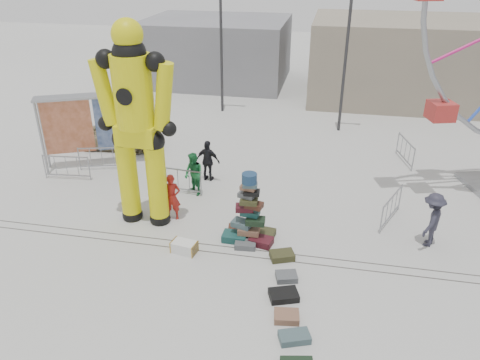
% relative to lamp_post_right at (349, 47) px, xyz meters
% --- Properties ---
extents(ground, '(90.00, 90.00, 0.00)m').
position_rel_lamp_post_right_xyz_m(ground, '(-3.09, -13.00, -4.48)').
color(ground, '#9E9E99').
rests_on(ground, ground).
extents(track_line_near, '(40.00, 0.04, 0.01)m').
position_rel_lamp_post_right_xyz_m(track_line_near, '(-3.09, -12.40, -4.48)').
color(track_line_near, '#47443F').
rests_on(track_line_near, ground).
extents(track_line_far, '(40.00, 0.04, 0.01)m').
position_rel_lamp_post_right_xyz_m(track_line_far, '(-3.09, -12.00, -4.48)').
color(track_line_far, '#47443F').
rests_on(track_line_far, ground).
extents(building_right, '(12.00, 8.00, 5.00)m').
position_rel_lamp_post_right_xyz_m(building_right, '(3.91, 7.00, -1.98)').
color(building_right, gray).
rests_on(building_right, ground).
extents(building_left, '(10.00, 8.00, 4.40)m').
position_rel_lamp_post_right_xyz_m(building_left, '(-9.09, 9.00, -2.28)').
color(building_left, gray).
rests_on(building_left, ground).
extents(lamp_post_right, '(1.41, 0.25, 8.00)m').
position_rel_lamp_post_right_xyz_m(lamp_post_right, '(0.00, 0.00, 0.00)').
color(lamp_post_right, '#2D2D30').
rests_on(lamp_post_right, ground).
extents(lamp_post_left, '(1.41, 0.25, 8.00)m').
position_rel_lamp_post_right_xyz_m(lamp_post_left, '(-7.00, 2.00, 0.00)').
color(lamp_post_left, '#2D2D30').
rests_on(lamp_post_left, ground).
extents(suitcase_tower, '(1.78, 1.58, 2.54)m').
position_rel_lamp_post_right_xyz_m(suitcase_tower, '(-3.02, -11.39, -3.77)').
color(suitcase_tower, '#174744').
rests_on(suitcase_tower, ground).
extents(crash_test_dummy, '(2.92, 1.29, 7.37)m').
position_rel_lamp_post_right_xyz_m(crash_test_dummy, '(-6.96, -10.88, -0.60)').
color(crash_test_dummy, black).
rests_on(crash_test_dummy, ground).
extents(banner_scaffold, '(4.53, 2.60, 3.34)m').
position_rel_lamp_post_right_xyz_m(banner_scaffold, '(-10.81, -6.85, -1.97)').
color(banner_scaffold, gray).
rests_on(banner_scaffold, ground).
extents(steamer_trunk, '(0.89, 0.61, 0.38)m').
position_rel_lamp_post_right_xyz_m(steamer_trunk, '(-4.98, -12.56, -4.29)').
color(steamer_trunk, silver).
rests_on(steamer_trunk, ground).
extents(row_case_0, '(0.90, 0.76, 0.23)m').
position_rel_lamp_post_right_xyz_m(row_case_0, '(-1.77, -12.29, -4.37)').
color(row_case_0, '#38391C').
rests_on(row_case_0, ground).
extents(row_case_1, '(0.75, 0.65, 0.20)m').
position_rel_lamp_post_right_xyz_m(row_case_1, '(-1.51, -13.31, -4.38)').
color(row_case_1, '#53565A').
rests_on(row_case_1, ground).
extents(row_case_2, '(0.97, 0.82, 0.21)m').
position_rel_lamp_post_right_xyz_m(row_case_2, '(-1.50, -14.17, -4.38)').
color(row_case_2, black).
rests_on(row_case_2, ground).
extents(row_case_3, '(0.74, 0.60, 0.20)m').
position_rel_lamp_post_right_xyz_m(row_case_3, '(-1.33, -15.01, -4.38)').
color(row_case_3, brown).
rests_on(row_case_3, ground).
extents(row_case_4, '(0.91, 0.71, 0.20)m').
position_rel_lamp_post_right_xyz_m(row_case_4, '(-1.05, -15.71, -4.38)').
color(row_case_4, '#425A5F').
rests_on(row_case_4, ground).
extents(barricade_dummy_a, '(2.00, 0.29, 1.10)m').
position_rel_lamp_post_right_xyz_m(barricade_dummy_a, '(-11.52, -8.36, -3.93)').
color(barricade_dummy_a, gray).
rests_on(barricade_dummy_a, ground).
extents(barricade_dummy_b, '(1.95, 0.64, 1.10)m').
position_rel_lamp_post_right_xyz_m(barricade_dummy_b, '(-10.48, -7.17, -3.93)').
color(barricade_dummy_b, gray).
rests_on(barricade_dummy_b, ground).
extents(barricade_dummy_c, '(2.00, 0.29, 1.10)m').
position_rel_lamp_post_right_xyz_m(barricade_dummy_c, '(-6.46, -8.62, -3.93)').
color(barricade_dummy_c, gray).
rests_on(barricade_dummy_c, ground).
extents(barricade_wheel_front, '(0.90, 1.87, 1.10)m').
position_rel_lamp_post_right_xyz_m(barricade_wheel_front, '(1.84, -9.24, -3.93)').
color(barricade_wheel_front, gray).
rests_on(barricade_wheel_front, ground).
extents(barricade_wheel_back, '(0.58, 1.97, 1.10)m').
position_rel_lamp_post_right_xyz_m(barricade_wheel_back, '(2.94, -3.67, -3.93)').
color(barricade_wheel_back, gray).
rests_on(barricade_wheel_back, ground).
extents(pedestrian_red, '(0.70, 0.52, 1.75)m').
position_rel_lamp_post_right_xyz_m(pedestrian_red, '(-6.02, -10.57, -3.60)').
color(pedestrian_red, maroon).
rests_on(pedestrian_red, ground).
extents(pedestrian_green, '(1.10, 1.06, 1.78)m').
position_rel_lamp_post_right_xyz_m(pedestrian_green, '(-5.77, -8.61, -3.59)').
color(pedestrian_green, '#1A6A36').
rests_on(pedestrian_green, ground).
extents(pedestrian_black, '(1.11, 0.61, 1.80)m').
position_rel_lamp_post_right_xyz_m(pedestrian_black, '(-5.54, -7.25, -3.58)').
color(pedestrian_black, black).
rests_on(pedestrian_black, ground).
extents(pedestrian_grey, '(1.16, 1.42, 1.92)m').
position_rel_lamp_post_right_xyz_m(pedestrian_grey, '(2.97, -10.51, -3.52)').
color(pedestrian_grey, '#272633').
rests_on(pedestrian_grey, ground).
extents(parked_suv, '(3.96, 1.98, 1.08)m').
position_rel_lamp_post_right_xyz_m(parked_suv, '(-10.80, -4.55, -3.94)').
color(parked_suv, '#94875F').
rests_on(parked_suv, ground).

